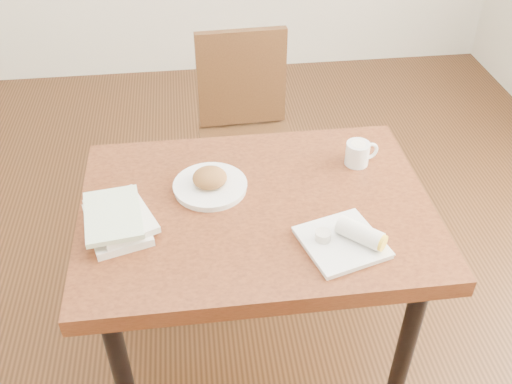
{
  "coord_description": "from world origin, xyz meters",
  "views": [
    {
      "loc": [
        -0.18,
        -1.4,
        1.93
      ],
      "look_at": [
        0.0,
        0.0,
        0.8
      ],
      "focal_mm": 40.0,
      "sensor_mm": 36.0,
      "label": 1
    }
  ],
  "objects": [
    {
      "name": "ground",
      "position": [
        0.0,
        0.0,
        -0.01
      ],
      "size": [
        4.0,
        5.0,
        0.01
      ],
      "primitive_type": "cube",
      "color": "#472814",
      "rests_on": "ground"
    },
    {
      "name": "plate_burrito",
      "position": [
        0.24,
        -0.22,
        0.77
      ],
      "size": [
        0.28,
        0.28,
        0.07
      ],
      "color": "white",
      "rests_on": "table"
    },
    {
      "name": "plate_scone",
      "position": [
        -0.14,
        0.1,
        0.77
      ],
      "size": [
        0.25,
        0.25,
        0.08
      ],
      "color": "white",
      "rests_on": "table"
    },
    {
      "name": "chair_far",
      "position": [
        0.05,
        0.8,
        0.55
      ],
      "size": [
        0.44,
        0.44,
        0.95
      ],
      "color": "#432813",
      "rests_on": "ground"
    },
    {
      "name": "coffee_mug",
      "position": [
        0.38,
        0.18,
        0.79
      ],
      "size": [
        0.12,
        0.08,
        0.08
      ],
      "color": "white",
      "rests_on": "table"
    },
    {
      "name": "book_stack",
      "position": [
        -0.43,
        -0.06,
        0.78
      ],
      "size": [
        0.25,
        0.29,
        0.07
      ],
      "color": "white",
      "rests_on": "table"
    },
    {
      "name": "table",
      "position": [
        0.0,
        0.0,
        0.66
      ],
      "size": [
        1.13,
        0.82,
        0.75
      ],
      "color": "brown",
      "rests_on": "ground"
    }
  ]
}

